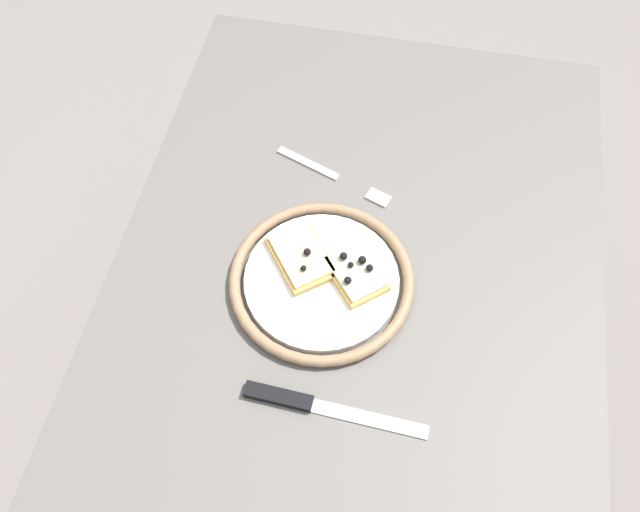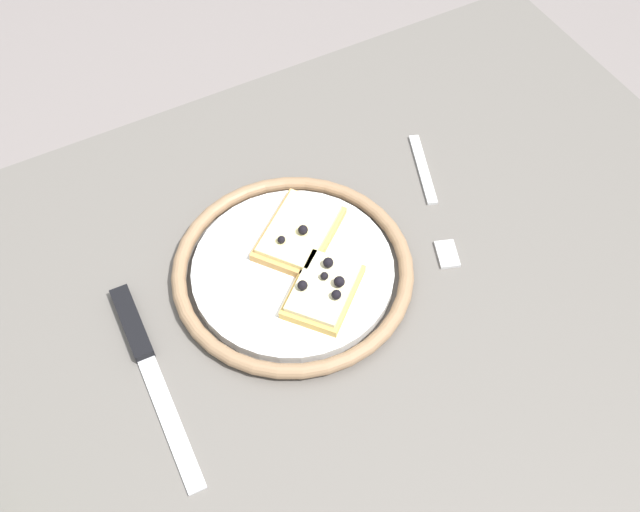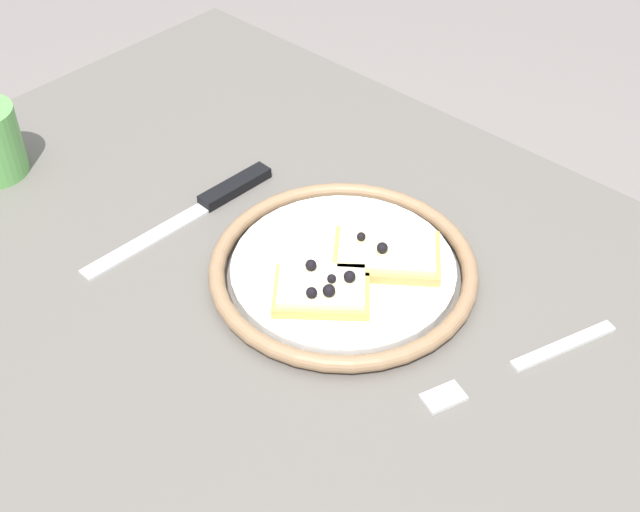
% 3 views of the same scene
% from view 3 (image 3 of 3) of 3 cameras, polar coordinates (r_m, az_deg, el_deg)
% --- Properties ---
extents(dining_table, '(1.05, 0.70, 0.72)m').
position_cam_3_polar(dining_table, '(0.88, -0.53, -7.62)').
color(dining_table, '#5B5651').
rests_on(dining_table, ground_plane).
extents(plate, '(0.26, 0.26, 0.02)m').
position_cam_3_polar(plate, '(0.82, 1.83, -1.02)').
color(plate, white).
rests_on(plate, dining_table).
extents(pizza_slice_near, '(0.11, 0.11, 0.03)m').
position_cam_3_polar(pizza_slice_near, '(0.79, 0.21, -2.19)').
color(pizza_slice_near, tan).
rests_on(pizza_slice_near, plate).
extents(pizza_slice_far, '(0.13, 0.12, 0.03)m').
position_cam_3_polar(pizza_slice_far, '(0.83, 4.49, 0.16)').
color(pizza_slice_far, tan).
rests_on(pizza_slice_far, plate).
extents(knife, '(0.03, 0.24, 0.01)m').
position_cam_3_polar(knife, '(0.92, -7.26, 3.72)').
color(knife, silver).
rests_on(knife, dining_table).
extents(fork, '(0.09, 0.19, 0.00)m').
position_cam_3_polar(fork, '(0.77, 13.28, -7.10)').
color(fork, silver).
rests_on(fork, dining_table).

